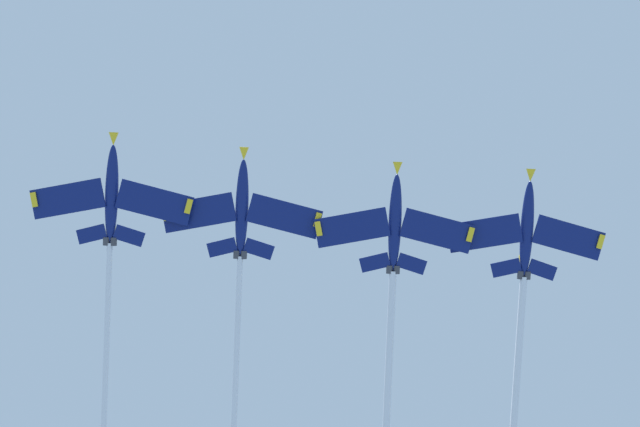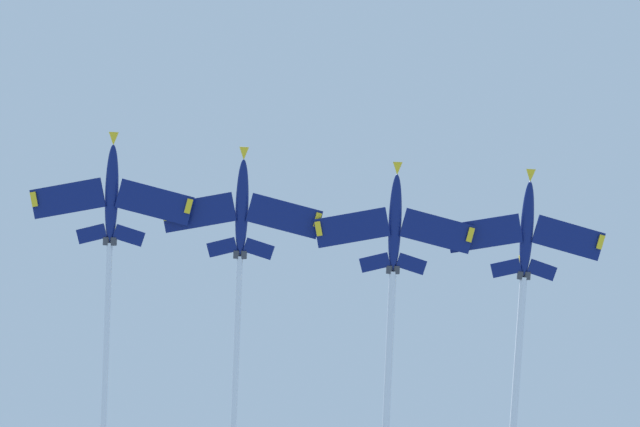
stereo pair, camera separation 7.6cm
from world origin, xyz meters
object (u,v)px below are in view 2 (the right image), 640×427
at_px(jet_centre, 241,237).
at_px(jet_inner_right, 111,225).
at_px(jet_far_left, 524,273).
at_px(jet_inner_left, 393,264).

xyz_separation_m(jet_centre, jet_inner_right, (7.34, 14.11, -0.60)).
xyz_separation_m(jet_far_left, jet_centre, (16.43, 31.57, 1.12)).
xyz_separation_m(jet_inner_left, jet_inner_right, (15.83, 31.17, 1.15)).
height_order(jet_inner_left, jet_centre, jet_centre).
distance_m(jet_centre, jet_inner_right, 15.92).
bearing_deg(jet_inner_right, jet_inner_left, -116.92).
xyz_separation_m(jet_far_left, jet_inner_left, (7.95, 14.52, -0.63)).
distance_m(jet_far_left, jet_inner_right, 51.50).
bearing_deg(jet_centre, jet_far_left, -117.49).
relative_size(jet_centre, jet_inner_right, 0.95).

